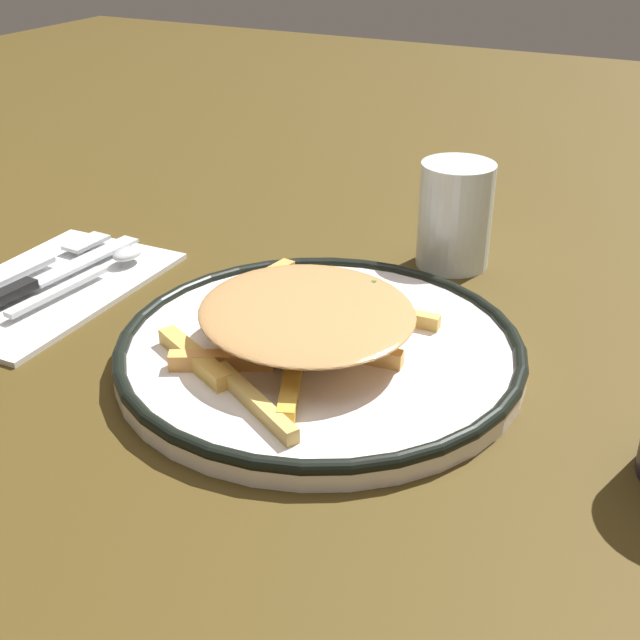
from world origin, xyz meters
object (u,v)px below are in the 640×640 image
at_px(plate, 320,349).
at_px(fries_heap, 304,318).
at_px(napkin, 48,285).
at_px(fork, 33,266).
at_px(water_glass, 455,215).
at_px(spoon, 101,268).
at_px(knife, 30,285).

bearing_deg(plate, fries_heap, -148.45).
distance_m(napkin, fork, 0.03).
relative_size(fries_heap, fork, 1.25).
bearing_deg(fries_heap, water_glass, 79.96).
relative_size(napkin, spoon, 1.45).
relative_size(napkin, knife, 1.05).
xyz_separation_m(napkin, fork, (-0.03, 0.01, 0.01)).
bearing_deg(spoon, water_glass, 33.79).
relative_size(napkin, fork, 1.25).
bearing_deg(spoon, knife, -121.16).
bearing_deg(spoon, napkin, -131.54).
distance_m(knife, spoon, 0.06).
height_order(plate, spoon, same).
bearing_deg(knife, water_glass, 37.86).
relative_size(plate, fork, 1.69).
distance_m(fork, water_glass, 0.38).
xyz_separation_m(plate, water_glass, (0.03, 0.21, 0.04)).
bearing_deg(water_glass, knife, -142.14).
relative_size(fork, spoon, 1.16).
height_order(plate, fries_heap, fries_heap).
distance_m(spoon, water_glass, 0.32).
relative_size(plate, spoon, 1.96).
height_order(fork, spoon, spoon).
height_order(napkin, knife, knife).
relative_size(fries_heap, spoon, 1.45).
bearing_deg(plate, napkin, 179.67).
xyz_separation_m(spoon, water_glass, (0.26, 0.18, 0.03)).
bearing_deg(plate, water_glass, 82.24).
height_order(plate, knife, plate).
distance_m(napkin, spoon, 0.05).
bearing_deg(water_glass, fork, -148.26).
bearing_deg(spoon, fries_heap, -10.68).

